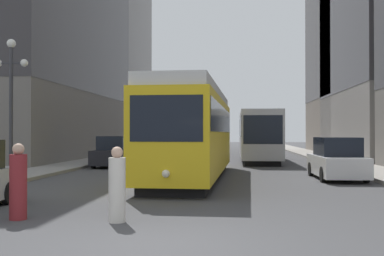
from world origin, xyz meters
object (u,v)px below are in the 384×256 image
(streetcar, at_px, (193,131))
(parked_car_right_far, at_px, (337,160))
(lamp_post_left_near, at_px, (11,87))
(pedestrian_crossing_near, at_px, (18,184))
(transit_bus, at_px, (258,134))
(pedestrian_crossing_far, at_px, (117,187))
(parked_car_left_near, at_px, (114,153))

(streetcar, relative_size, parked_car_right_far, 2.93)
(lamp_post_left_near, bearing_deg, streetcar, 17.10)
(parked_car_right_far, relative_size, pedestrian_crossing_near, 2.69)
(streetcar, xyz_separation_m, transit_bus, (3.48, 13.15, -0.15))
(pedestrian_crossing_far, bearing_deg, pedestrian_crossing_near, -14.32)
(streetcar, height_order, parked_car_right_far, streetcar)
(parked_car_right_far, bearing_deg, pedestrian_crossing_near, 47.85)
(parked_car_right_far, distance_m, pedestrian_crossing_near, 14.17)
(pedestrian_crossing_near, bearing_deg, streetcar, -96.68)
(streetcar, bearing_deg, pedestrian_crossing_far, -92.67)
(streetcar, height_order, pedestrian_crossing_far, streetcar)
(transit_bus, height_order, pedestrian_crossing_near, transit_bus)
(pedestrian_crossing_far, bearing_deg, parked_car_right_far, -134.42)
(pedestrian_crossing_near, xyz_separation_m, lamp_post_left_near, (-4.08, 8.05, 3.05))
(transit_bus, height_order, parked_car_right_far, transit_bus)
(parked_car_left_near, height_order, parked_car_right_far, same)
(streetcar, height_order, lamp_post_left_near, lamp_post_left_near)
(pedestrian_crossing_near, bearing_deg, pedestrian_crossing_far, -172.64)
(lamp_post_left_near, bearing_deg, parked_car_right_far, 10.73)
(pedestrian_crossing_near, bearing_deg, parked_car_left_near, -72.35)
(streetcar, xyz_separation_m, parked_car_right_far, (6.22, 0.32, -1.26))
(parked_car_left_near, distance_m, pedestrian_crossing_near, 17.53)
(streetcar, distance_m, transit_bus, 13.60)
(pedestrian_crossing_far, bearing_deg, parked_car_left_near, -86.63)
(streetcar, height_order, parked_car_left_near, streetcar)
(lamp_post_left_near, bearing_deg, transit_bus, 55.09)
(transit_bus, bearing_deg, parked_car_left_near, -145.53)
(pedestrian_crossing_near, distance_m, pedestrian_crossing_far, 2.37)
(streetcar, bearing_deg, pedestrian_crossing_near, -105.38)
(transit_bus, bearing_deg, lamp_post_left_near, -124.79)
(parked_car_left_near, xyz_separation_m, pedestrian_crossing_near, (2.18, -17.40, -0.02))
(streetcar, xyz_separation_m, parked_car_left_near, (-5.36, 7.11, -1.26))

